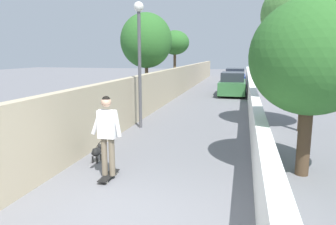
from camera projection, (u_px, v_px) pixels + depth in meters
ground_plane at (209, 101)px, 18.66m from camera, size 80.00×80.00×0.00m
wall_left at (161, 88)px, 17.11m from camera, size 48.00×0.30×1.87m
fence_right at (252, 97)px, 16.10m from camera, size 48.00×0.30×1.21m
tree_right_near at (311, 58)px, 6.89m from camera, size 2.65×2.65×3.98m
tree_left_mid at (146, 41)px, 17.86m from camera, size 2.91×2.91×5.04m
tree_left_far at (175, 43)px, 23.51m from camera, size 2.14×2.14×4.48m
tree_right_distant at (309, 14)px, 10.78m from camera, size 3.18×3.18×5.42m
lamp_post at (139, 44)px, 11.51m from camera, size 0.36×0.36×4.60m
skateboard at (109, 176)px, 7.13m from camera, size 0.80×0.20×0.08m
person_skateboarder at (107, 129)px, 6.94m from camera, size 0.22×0.71×1.79m
dog at (97, 151)px, 8.23m from camera, size 1.28×0.88×1.06m
car_near at (233, 84)px, 21.50m from camera, size 4.29×1.80×1.54m
car_far at (235, 78)px, 27.32m from camera, size 4.21×1.80×1.54m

